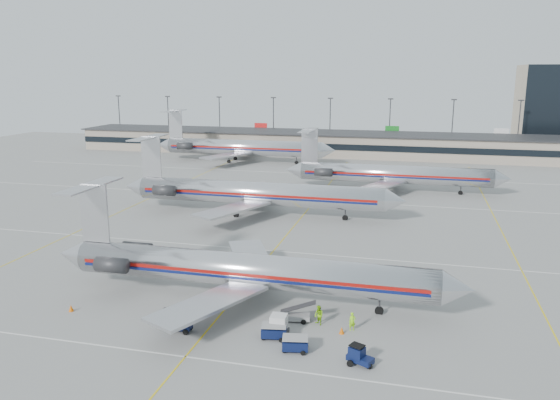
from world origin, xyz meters
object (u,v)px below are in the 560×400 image
(tug_center, at_px, (170,319))
(jet_foreground, at_px, (241,269))
(belt_loader, at_px, (293,315))
(uld_container, at_px, (279,324))
(jet_second_row, at_px, (253,193))

(tug_center, bearing_deg, jet_foreground, 58.45)
(jet_foreground, distance_m, tug_center, 8.99)
(tug_center, distance_m, belt_loader, 11.23)
(jet_foreground, height_order, uld_container, jet_foreground)
(jet_foreground, relative_size, belt_loader, 11.03)
(jet_second_row, xyz_separation_m, tug_center, (4.68, -40.89, -2.81))
(uld_container, distance_m, belt_loader, 2.95)
(jet_foreground, bearing_deg, belt_loader, -29.29)
(uld_container, bearing_deg, jet_second_row, 109.18)
(tug_center, relative_size, belt_loader, 0.54)
(belt_loader, bearing_deg, jet_foreground, 140.60)
(tug_center, distance_m, uld_container, 9.90)
(jet_second_row, distance_m, tug_center, 41.26)
(uld_container, relative_size, belt_loader, 0.45)
(belt_loader, bearing_deg, jet_second_row, 102.24)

